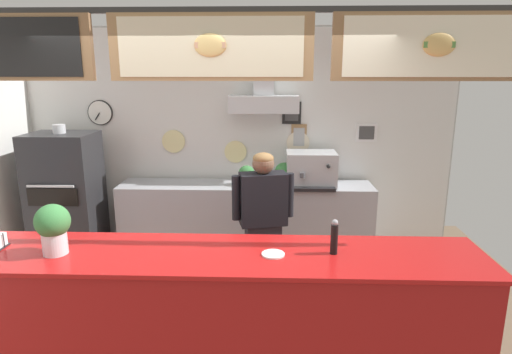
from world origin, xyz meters
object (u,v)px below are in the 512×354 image
espresso_machine (311,169)px  pepper_grinder (334,237)px  pizza_oven (67,200)px  potted_sage (284,172)px  potted_thyme (247,174)px  basil_vase (53,228)px  condiment_plate (273,254)px  shop_worker (263,224)px

espresso_machine → pepper_grinder: 2.16m
espresso_machine → pizza_oven: bearing=-176.1°
potted_sage → potted_thyme: (-0.45, -0.05, -0.02)m
pizza_oven → basil_vase: size_ratio=4.66×
basil_vase → condiment_plate: (1.52, 0.03, -0.18)m
pizza_oven → shop_worker: 2.47m
pizza_oven → shop_worker: size_ratio=1.10×
potted_sage → potted_thyme: size_ratio=1.13×
shop_worker → pepper_grinder: (0.52, -1.13, 0.32)m
pizza_oven → condiment_plate: pizza_oven is taller
pepper_grinder → shop_worker: bearing=114.6°
potted_thyme → condiment_plate: (0.31, -2.21, -0.04)m
shop_worker → potted_sage: (0.23, 1.09, 0.27)m
potted_sage → espresso_machine: bearing=-10.5°
pizza_oven → potted_thyme: 2.14m
shop_worker → espresso_machine: size_ratio=2.64×
pizza_oven → potted_thyme: bearing=5.6°
shop_worker → pizza_oven: bearing=-32.8°
basil_vase → pizza_oven: bearing=113.8°
pepper_grinder → condiment_plate: bearing=-174.6°
shop_worker → potted_thyme: 1.10m
shop_worker → espresso_machine: 1.21m
condiment_plate → pizza_oven: bearing=140.4°
potted_sage → condiment_plate: bearing=-93.5°
pizza_oven → potted_sage: (2.56, 0.25, 0.30)m
espresso_machine → pepper_grinder: bearing=-90.7°
pizza_oven → espresso_machine: (2.87, 0.20, 0.35)m
espresso_machine → potted_thyme: 0.77m
potted_sage → pepper_grinder: size_ratio=1.04×
shop_worker → potted_sage: size_ratio=5.81×
espresso_machine → potted_sage: espresso_machine is taller
potted_thyme → espresso_machine: bearing=-0.9°
pizza_oven → pepper_grinder: bearing=-34.6°
pizza_oven → shop_worker: bearing=-19.8°
potted_sage → pepper_grinder: pepper_grinder is taller
basil_vase → condiment_plate: bearing=1.1°
condiment_plate → basil_vase: bearing=-178.9°
espresso_machine → pepper_grinder: espresso_machine is taller
shop_worker → basil_vase: 1.90m
pizza_oven → potted_thyme: (2.11, 0.21, 0.28)m
shop_worker → basil_vase: size_ratio=4.25×
shop_worker → pepper_grinder: bearing=101.7°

